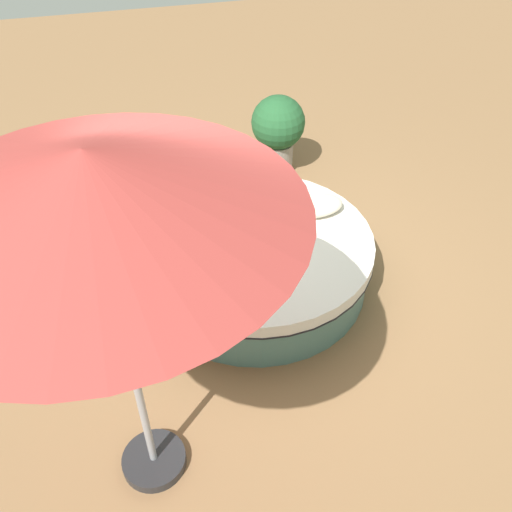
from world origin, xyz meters
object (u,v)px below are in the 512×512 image
patio_chair (48,203)px  planter (278,129)px  round_bed (256,260)px  throw_pillow_0 (315,206)px  patio_umbrella (91,190)px  throw_pillow_2 (200,207)px  throw_pillow_1 (255,193)px

patio_chair → planter: patio_chair is taller
round_bed → planter: 1.94m
throw_pillow_0 → planter: planter is taller
round_bed → patio_umbrella: bearing=54.9°
throw_pillow_0 → throw_pillow_2: bearing=-11.8°
round_bed → planter: (-0.70, -1.79, 0.28)m
throw_pillow_1 → patio_umbrella: 3.04m
patio_chair → throw_pillow_2: bearing=-69.3°
throw_pillow_2 → planter: size_ratio=0.60×
throw_pillow_1 → patio_umbrella: size_ratio=0.22×
throw_pillow_2 → patio_chair: bearing=-19.3°
throw_pillow_2 → patio_umbrella: size_ratio=0.22×
throw_pillow_0 → throw_pillow_1: size_ratio=0.96×
throw_pillow_1 → planter: bearing=-115.0°
throw_pillow_0 → patio_umbrella: bearing=46.5°
throw_pillow_2 → planter: 1.74m
throw_pillow_0 → throw_pillow_1: throw_pillow_0 is taller
planter → throw_pillow_1: bearing=65.0°
round_bed → throw_pillow_0: (-0.62, -0.24, 0.33)m
patio_chair → patio_umbrella: 3.15m
throw_pillow_2 → planter: bearing=-129.9°
round_bed → throw_pillow_2: size_ratio=3.74×
throw_pillow_1 → patio_umbrella: (1.26, 2.17, 1.71)m
throw_pillow_2 → patio_umbrella: 2.76m
patio_chair → planter: bearing=-30.9°
throw_pillow_2 → patio_chair: (1.36, -0.48, -0.04)m
patio_chair → planter: size_ratio=1.05×
throw_pillow_2 → throw_pillow_0: bearing=168.2°
round_bed → throw_pillow_1: size_ratio=3.82×
round_bed → planter: size_ratio=2.25×
throw_pillow_1 → planter: 1.35m
throw_pillow_0 → patio_umbrella: patio_umbrella is taller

